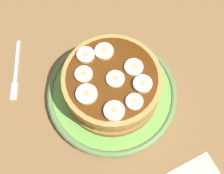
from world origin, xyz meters
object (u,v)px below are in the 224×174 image
(banana_slice_3, at_px, (104,52))
(banana_slice_7, at_px, (84,74))
(plate, at_px, (112,93))
(pancake_stack, at_px, (111,86))
(banana_slice_0, at_px, (115,79))
(banana_slice_8, at_px, (134,102))
(fork, at_px, (16,73))
(banana_slice_5, at_px, (86,55))
(banana_slice_1, at_px, (143,84))
(banana_slice_6, at_px, (87,94))
(banana_slice_4, at_px, (114,111))
(banana_slice_2, at_px, (134,67))

(banana_slice_3, distance_m, banana_slice_7, 0.05)
(banana_slice_3, bearing_deg, plate, 147.92)
(pancake_stack, relative_size, banana_slice_0, 5.73)
(banana_slice_7, height_order, banana_slice_8, same)
(plate, xyz_separation_m, banana_slice_8, (-0.06, 0.01, 0.07))
(banana_slice_0, bearing_deg, banana_slice_8, 168.61)
(banana_slice_8, bearing_deg, fork, 19.60)
(banana_slice_3, relative_size, banana_slice_5, 1.05)
(pancake_stack, relative_size, banana_slice_3, 5.42)
(banana_slice_1, relative_size, banana_slice_7, 1.05)
(banana_slice_0, distance_m, fork, 0.22)
(pancake_stack, relative_size, banana_slice_6, 5.01)
(banana_slice_8, bearing_deg, banana_slice_1, -72.98)
(banana_slice_8, height_order, fork, banana_slice_8)
(banana_slice_1, relative_size, banana_slice_4, 0.94)
(banana_slice_1, xyz_separation_m, fork, (0.22, 0.11, -0.08))
(pancake_stack, height_order, fork, pancake_stack)
(plate, relative_size, banana_slice_0, 7.86)
(banana_slice_3, bearing_deg, banana_slice_1, 177.65)
(banana_slice_8, bearing_deg, banana_slice_5, -4.85)
(banana_slice_1, distance_m, banana_slice_7, 0.10)
(banana_slice_5, bearing_deg, fork, 39.23)
(pancake_stack, xyz_separation_m, banana_slice_7, (0.04, 0.03, 0.03))
(pancake_stack, bearing_deg, banana_slice_0, -158.02)
(plate, bearing_deg, banana_slice_7, 37.51)
(banana_slice_4, bearing_deg, banana_slice_0, -50.29)
(banana_slice_1, height_order, banana_slice_2, banana_slice_1)
(fork, bearing_deg, plate, -152.08)
(banana_slice_6, bearing_deg, banana_slice_7, -38.52)
(banana_slice_2, distance_m, banana_slice_3, 0.06)
(banana_slice_4, height_order, banana_slice_7, banana_slice_4)
(plate, distance_m, fork, 0.19)
(banana_slice_4, height_order, banana_slice_8, banana_slice_4)
(banana_slice_4, distance_m, banana_slice_6, 0.05)
(banana_slice_0, xyz_separation_m, fork, (0.18, 0.09, -0.08))
(pancake_stack, height_order, banana_slice_3, banana_slice_3)
(banana_slice_1, relative_size, banana_slice_8, 1.11)
(banana_slice_6, distance_m, banana_slice_8, 0.08)
(plate, bearing_deg, banana_slice_2, -113.44)
(banana_slice_4, bearing_deg, banana_slice_2, -71.17)
(banana_slice_2, relative_size, banana_slice_6, 0.91)
(banana_slice_0, bearing_deg, pancake_stack, 21.98)
(banana_slice_1, relative_size, banana_slice_6, 0.89)
(banana_slice_4, bearing_deg, banana_slice_5, -22.63)
(banana_slice_3, xyz_separation_m, banana_slice_7, (-0.00, 0.05, -0.00))
(banana_slice_0, height_order, banana_slice_7, same)
(banana_slice_5, relative_size, banana_slice_8, 1.10)
(pancake_stack, bearing_deg, plate, -87.01)
(banana_slice_0, distance_m, banana_slice_6, 0.05)
(plate, xyz_separation_m, banana_slice_4, (-0.04, 0.04, 0.07))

